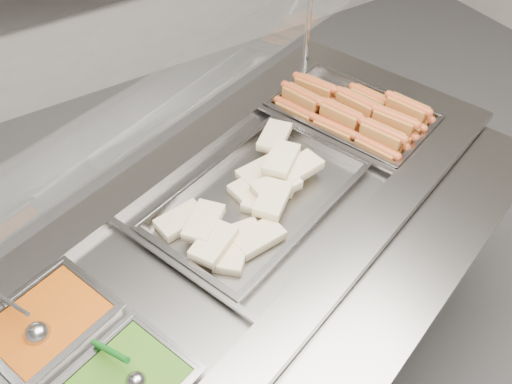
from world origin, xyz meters
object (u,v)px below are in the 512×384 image
sneeze_guard (185,83)px  steam_counter (248,290)px  pan_wraps (258,201)px  serving_spoon (131,376)px  pan_hotdogs (351,120)px  ladle (36,332)px

sneeze_guard → steam_counter: bearing=-71.0°
pan_wraps → steam_counter: bearing=-161.0°
steam_counter → serving_spoon: serving_spoon is taller
pan_wraps → serving_spoon: serving_spoon is taller
sneeze_guard → pan_hotdogs: bearing=-0.3°
ladle → serving_spoon: (0.16, -0.25, 0.00)m
pan_hotdogs → serving_spoon: bearing=-154.1°
steam_counter → pan_hotdogs: (0.60, 0.21, 0.42)m
steam_counter → ladle: size_ratio=10.61×
steam_counter → serving_spoon: size_ratio=11.55×
sneeze_guard → serving_spoon: 0.81m
sneeze_guard → ladle: size_ratio=8.58×
sneeze_guard → serving_spoon: sneeze_guard is taller
steam_counter → pan_wraps: size_ratio=2.65×
serving_spoon → steam_counter: bearing=32.7°
steam_counter → sneeze_guard: bearing=109.0°
pan_hotdogs → sneeze_guard: bearing=179.7°
pan_hotdogs → ladle: bearing=-166.7°
sneeze_guard → pan_hotdogs: size_ratio=2.62×
pan_wraps → serving_spoon: bearing=-148.5°
pan_hotdogs → pan_wraps: same height
steam_counter → pan_wraps: (0.06, 0.02, 0.43)m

